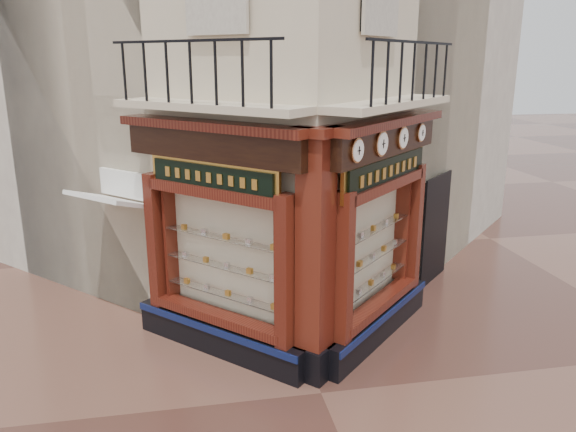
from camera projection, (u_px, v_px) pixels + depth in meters
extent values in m
plane|color=#472921|center=(321.00, 393.00, 8.53)|extent=(80.00, 80.00, 0.00)
cube|color=beige|center=(260.00, 9.00, 12.74)|extent=(11.31, 11.31, 12.00)
cube|color=beige|center=(155.00, 35.00, 14.77)|extent=(11.31, 11.31, 11.00)
cube|color=beige|center=(336.00, 37.00, 15.65)|extent=(11.31, 11.31, 11.00)
cube|color=black|center=(219.00, 337.00, 9.65)|extent=(2.72, 2.72, 0.55)
cube|color=#0C1640|center=(211.00, 330.00, 9.45)|extent=(2.50, 2.50, 0.12)
cube|color=#3D100B|center=(286.00, 273.00, 8.49)|extent=(0.37, 0.37, 2.45)
cube|color=#3D100B|center=(157.00, 240.00, 10.01)|extent=(0.37, 0.37, 2.45)
cube|color=beige|center=(229.00, 251.00, 9.52)|extent=(1.80, 1.80, 2.10)
cube|color=black|center=(213.00, 145.00, 8.77)|extent=(2.69, 2.69, 0.50)
cube|color=#3D100B|center=(209.00, 126.00, 8.63)|extent=(2.86, 2.86, 0.14)
cube|color=black|center=(378.00, 324.00, 10.16)|extent=(2.72, 2.72, 0.55)
cube|color=#0C1640|center=(388.00, 315.00, 10.00)|extent=(2.50, 2.50, 0.12)
cube|color=#3D100B|center=(342.00, 269.00, 8.65)|extent=(0.37, 0.37, 2.45)
cube|color=#3D100B|center=(413.00, 226.00, 10.87)|extent=(0.37, 0.37, 2.45)
cube|color=beige|center=(365.00, 243.00, 9.94)|extent=(1.80, 1.80, 2.10)
cube|color=black|center=(385.00, 140.00, 9.28)|extent=(2.69, 2.69, 0.50)
cube|color=#3D100B|center=(390.00, 122.00, 9.16)|extent=(2.86, 2.86, 0.14)
cube|color=black|center=(314.00, 360.00, 8.92)|extent=(0.78, 0.78, 0.55)
cube|color=#3D100B|center=(315.00, 246.00, 8.41)|extent=(0.64, 0.64, 3.50)
cube|color=#3D100B|center=(317.00, 131.00, 7.94)|extent=(0.85, 0.85, 0.14)
cube|color=beige|center=(207.00, 106.00, 8.54)|extent=(2.97, 2.97, 0.12)
cube|color=black|center=(189.00, 41.00, 8.02)|extent=(2.36, 2.36, 0.04)
cube|color=beige|center=(392.00, 104.00, 9.07)|extent=(2.97, 2.97, 0.12)
cube|color=black|center=(415.00, 42.00, 8.63)|extent=(2.36, 2.36, 0.04)
cylinder|color=#A86738|center=(357.00, 150.00, 8.13)|extent=(0.30, 0.30, 0.37)
cylinder|color=white|center=(358.00, 151.00, 8.11)|extent=(0.24, 0.24, 0.32)
cube|color=black|center=(359.00, 151.00, 8.10)|extent=(0.02, 0.02, 0.12)
cube|color=black|center=(359.00, 151.00, 8.10)|extent=(0.07, 0.07, 0.01)
cylinder|color=#A86738|center=(381.00, 144.00, 8.78)|extent=(0.32, 0.32, 0.41)
cylinder|color=white|center=(383.00, 144.00, 8.77)|extent=(0.26, 0.26, 0.35)
cube|color=black|center=(384.00, 144.00, 8.76)|extent=(0.02, 0.02, 0.14)
cube|color=black|center=(384.00, 144.00, 8.76)|extent=(0.08, 0.08, 0.01)
cylinder|color=#A86738|center=(402.00, 138.00, 9.43)|extent=(0.31, 0.31, 0.39)
cylinder|color=white|center=(404.00, 138.00, 9.42)|extent=(0.25, 0.25, 0.34)
cube|color=black|center=(405.00, 138.00, 9.41)|extent=(0.02, 0.02, 0.13)
cube|color=black|center=(405.00, 138.00, 9.41)|extent=(0.08, 0.08, 0.01)
cylinder|color=#A86738|center=(421.00, 133.00, 10.09)|extent=(0.27, 0.27, 0.33)
cylinder|color=white|center=(422.00, 133.00, 10.07)|extent=(0.22, 0.22, 0.29)
cube|color=black|center=(423.00, 133.00, 10.06)|extent=(0.02, 0.02, 0.11)
cube|color=black|center=(423.00, 133.00, 10.06)|extent=(0.07, 0.07, 0.01)
cube|color=#C08D38|center=(212.00, 177.00, 8.88)|extent=(1.91, 1.91, 0.51)
cube|color=black|center=(211.00, 177.00, 8.84)|extent=(1.78, 1.78, 0.38)
cube|color=#C08D38|center=(386.00, 170.00, 9.39)|extent=(2.19, 2.19, 0.59)
cube|color=black|center=(388.00, 171.00, 9.37)|extent=(2.05, 2.05, 0.44)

